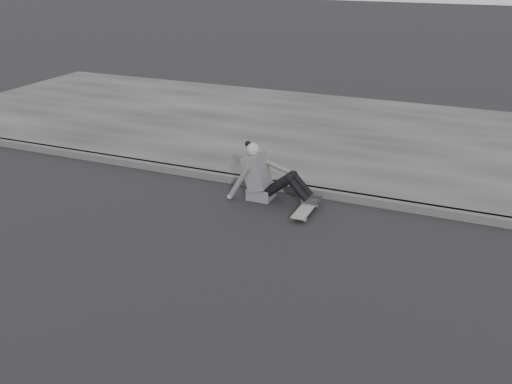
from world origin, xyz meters
TOP-DOWN VIEW (x-y plane):
  - ground at (0.00, 0.00)m, footprint 80.00×80.00m
  - curb at (0.00, 2.58)m, footprint 24.00×0.16m
  - sidewalk at (0.00, 5.60)m, footprint 24.00×6.00m
  - skateboard at (-2.54, 1.91)m, footprint 0.20×0.78m
  - seated_woman at (-3.27, 2.15)m, footprint 1.38×0.46m

SIDE VIEW (x-z plane):
  - ground at x=0.00m, z-range 0.00..0.00m
  - curb at x=0.00m, z-range 0.00..0.12m
  - sidewalk at x=0.00m, z-range 0.00..0.12m
  - skateboard at x=-2.54m, z-range 0.03..0.12m
  - seated_woman at x=-3.27m, z-range -0.08..0.80m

